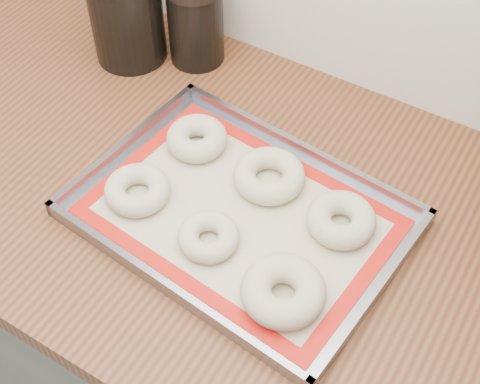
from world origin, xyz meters
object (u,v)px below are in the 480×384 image
Objects in this scene: bagel_front_mid at (209,237)px; canister_left at (125,4)px; bagel_front_right at (283,291)px; bagel_back_left at (197,138)px; bagel_back_right at (341,220)px; canister_mid at (195,21)px; baking_tray at (240,215)px; bagel_back_mid at (269,176)px; bagel_front_left at (137,190)px.

bagel_front_mid is 0.41× the size of canister_left.
bagel_front_mid is 0.14m from bagel_front_right.
bagel_front_right reaches higher than bagel_front_mid.
bagel_back_left is 0.27m from bagel_back_right.
bagel_front_mid is 0.43m from canister_mid.
baking_tray is at bearing -31.29° from canister_left.
canister_mid is at bearing 142.77° from bagel_back_mid.
bagel_back_mid is at bearing -37.23° from canister_mid.
canister_left reaches higher than bagel_front_mid.
bagel_front_mid is 0.55× the size of canister_mid.
bagel_back_left is 0.29m from canister_left.
bagel_front_left is 0.35m from canister_mid.
bagel_front_right is at bearing -55.11° from bagel_back_mid.
baking_tray is at bearing -32.98° from bagel_back_left.
bagel_back_left is 0.62× the size of canister_mid.
bagel_front_mid is (-0.01, -0.06, 0.01)m from baking_tray.
canister_left is (-0.22, 0.27, 0.09)m from bagel_front_left.
bagel_front_left is 0.90× the size of bagel_back_mid.
canister_mid is at bearing 108.88° from bagel_front_left.
bagel_back_left is 0.45× the size of canister_left.
bagel_front_right is 0.72× the size of canister_mid.
bagel_front_mid is 0.87× the size of bagel_back_right.
bagel_front_left is at bearing -140.71° from bagel_back_mid.
bagel_front_right is at bearing -8.85° from bagel_front_left.
bagel_back_right is 0.47× the size of canister_left.
canister_mid reaches higher than bagel_front_mid.
bagel_front_mid is 0.19m from bagel_back_right.
bagel_front_mid is at bearing 169.08° from bagel_front_right.
bagel_front_mid is at bearing -51.33° from bagel_back_left.
canister_left reaches higher than bagel_front_left.
bagel_front_left is at bearing 171.15° from bagel_front_right.
canister_mid is (-0.39, 0.22, 0.06)m from bagel_back_right.
bagel_back_left is 0.89× the size of bagel_back_mid.
bagel_front_mid is 0.19m from bagel_back_left.
bagel_front_mid is 0.90× the size of bagel_back_left.
bagel_front_right is (0.27, -0.04, 0.00)m from bagel_front_left.
bagel_front_right is 0.20m from bagel_back_mid.
baking_tray is 0.08m from bagel_back_mid.
bagel_back_mid is at bearing 87.05° from baking_tray.
bagel_front_right reaches higher than bagel_back_mid.
bagel_back_mid is 0.41m from canister_left.
canister_left is at bearing 147.32° from bagel_front_right.
bagel_back_mid reaches higher than baking_tray.
bagel_back_mid is (-0.12, 0.17, -0.00)m from bagel_front_right.
bagel_front_left is 0.46× the size of canister_left.
bagel_back_mid is (0.02, 0.14, 0.00)m from bagel_front_mid.
bagel_back_mid is at bearing 171.27° from bagel_back_right.
canister_left is at bearing 161.71° from bagel_back_right.
bagel_back_right is (0.28, 0.11, 0.00)m from bagel_front_left.
canister_left is at bearing 141.00° from bagel_front_mid.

